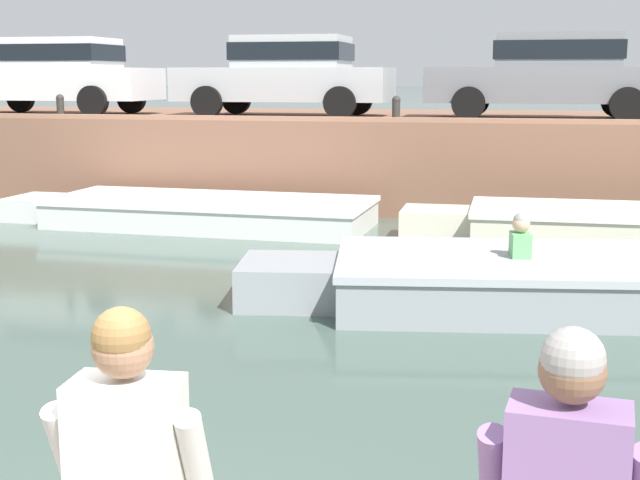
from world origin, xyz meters
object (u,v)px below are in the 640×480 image
(mooring_bollard_west, at_px, (60,105))
(motorboat_passing, at_px, (570,282))
(car_centre_grey, at_px, (550,72))
(mooring_bollard_mid, at_px, (396,108))
(boat_moored_central_cream, at_px, (640,229))
(person_seated_right, at_px, (133,476))
(car_left_inner_silver, at_px, (288,73))
(car_leftmost_white, at_px, (56,73))
(boat_moored_west_white, at_px, (197,212))

(mooring_bollard_west, bearing_deg, motorboat_passing, -33.17)
(car_centre_grey, relative_size, mooring_bollard_mid, 9.86)
(boat_moored_central_cream, xyz_separation_m, car_centre_grey, (-1.19, 3.76, 2.24))
(boat_moored_central_cream, relative_size, person_seated_right, 6.63)
(motorboat_passing, bearing_deg, person_seated_right, -105.01)
(motorboat_passing, xyz_separation_m, car_centre_grey, (0.01, 7.42, 2.24))
(mooring_bollard_mid, relative_size, person_seated_right, 0.46)
(boat_moored_central_cream, height_order, car_centre_grey, car_centre_grey)
(car_centre_grey, bearing_deg, person_seated_right, -97.52)
(car_left_inner_silver, height_order, mooring_bollard_mid, car_left_inner_silver)
(person_seated_right, bearing_deg, mooring_bollard_mid, 93.19)
(motorboat_passing, bearing_deg, boat_moored_central_cream, 71.83)
(car_leftmost_white, bearing_deg, boat_moored_west_white, -38.16)
(boat_moored_west_white, relative_size, car_centre_grey, 1.45)
(boat_moored_central_cream, height_order, car_left_inner_silver, car_left_inner_silver)
(boat_moored_west_white, xyz_separation_m, motorboat_passing, (5.72, -4.17, 0.04))
(mooring_bollard_mid, bearing_deg, mooring_bollard_west, 180.00)
(person_seated_right, bearing_deg, mooring_bollard_west, 118.59)
(motorboat_passing, height_order, mooring_bollard_west, mooring_bollard_west)
(boat_moored_central_cream, height_order, mooring_bollard_west, mooring_bollard_west)
(car_centre_grey, xyz_separation_m, person_seated_right, (-1.92, -14.54, -1.37))
(car_left_inner_silver, height_order, car_centre_grey, same)
(boat_moored_west_white, bearing_deg, mooring_bollard_mid, 28.90)
(person_seated_right, bearing_deg, motorboat_passing, 74.99)
(car_left_inner_silver, bearing_deg, motorboat_passing, -56.29)
(boat_moored_central_cream, xyz_separation_m, car_left_inner_silver, (-6.15, 3.76, 2.24))
(car_centre_grey, distance_m, mooring_bollard_mid, 3.13)
(mooring_bollard_west, bearing_deg, person_seated_right, -61.41)
(car_left_inner_silver, relative_size, mooring_bollard_west, 9.36)
(motorboat_passing, height_order, car_left_inner_silver, car_left_inner_silver)
(mooring_bollard_mid, bearing_deg, car_centre_grey, 30.45)
(car_leftmost_white, xyz_separation_m, mooring_bollard_west, (0.88, -1.55, -0.61))
(person_seated_right, bearing_deg, car_leftmost_white, 118.70)
(boat_moored_central_cream, relative_size, motorboat_passing, 0.94)
(boat_moored_west_white, distance_m, car_leftmost_white, 5.74)
(car_centre_grey, bearing_deg, mooring_bollard_mid, -149.55)
(boat_moored_central_cream, distance_m, motorboat_passing, 3.85)
(mooring_bollard_mid, height_order, person_seated_right, mooring_bollard_mid)
(car_left_inner_silver, distance_m, car_centre_grey, 4.97)
(car_left_inner_silver, bearing_deg, boat_moored_central_cream, -31.44)
(boat_moored_central_cream, bearing_deg, car_centre_grey, 107.54)
(car_centre_grey, bearing_deg, car_left_inner_silver, 180.00)
(boat_moored_west_white, bearing_deg, car_centre_grey, 29.62)
(mooring_bollard_west, bearing_deg, car_left_inner_silver, 21.10)
(boat_moored_west_white, xyz_separation_m, car_left_inner_silver, (0.77, 3.26, 2.28))
(motorboat_passing, relative_size, car_leftmost_white, 1.58)
(boat_moored_west_white, bearing_deg, motorboat_passing, -36.07)
(car_centre_grey, bearing_deg, mooring_bollard_west, -170.20)
(car_centre_grey, relative_size, mooring_bollard_west, 9.86)
(car_leftmost_white, height_order, mooring_bollard_west, car_leftmost_white)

